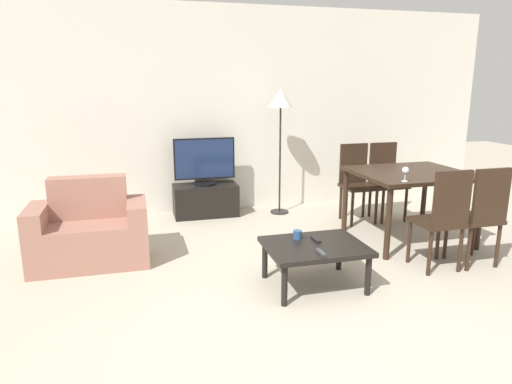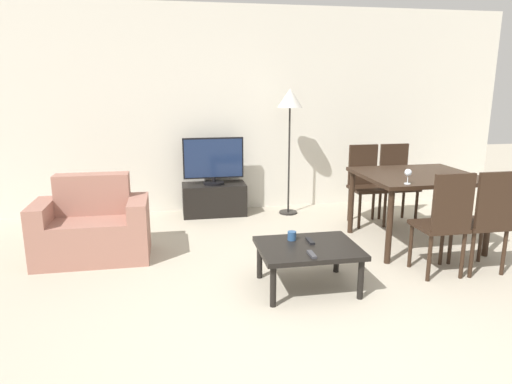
% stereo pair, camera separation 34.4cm
% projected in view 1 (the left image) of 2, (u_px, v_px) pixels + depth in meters
% --- Properties ---
extents(ground_plane, '(18.00, 18.00, 0.00)m').
position_uv_depth(ground_plane, '(349.00, 342.00, 3.09)').
color(ground_plane, '#B2A893').
extents(wall_back, '(7.43, 0.06, 2.70)m').
position_uv_depth(wall_back, '(234.00, 111.00, 6.12)').
color(wall_back, silver).
rests_on(wall_back, ground_plane).
extents(armchair, '(1.08, 0.60, 0.83)m').
position_uv_depth(armchair, '(90.00, 233.00, 4.39)').
color(armchair, '#9E6B5B').
rests_on(armchair, ground_plane).
extents(tv_stand, '(0.83, 0.42, 0.41)m').
position_uv_depth(tv_stand, '(206.00, 200.00, 6.01)').
color(tv_stand, black).
rests_on(tv_stand, ground_plane).
extents(tv, '(0.79, 0.28, 0.61)m').
position_uv_depth(tv, '(205.00, 161.00, 5.89)').
color(tv, black).
rests_on(tv, tv_stand).
extents(coffee_table, '(0.83, 0.66, 0.38)m').
position_uv_depth(coffee_table, '(315.00, 249.00, 3.87)').
color(coffee_table, black).
rests_on(coffee_table, ground_plane).
extents(dining_table, '(1.18, 1.07, 0.77)m').
position_uv_depth(dining_table, '(411.00, 179.00, 4.97)').
color(dining_table, black).
rests_on(dining_table, ground_plane).
extents(dining_chair_near, '(0.40, 0.40, 0.97)m').
position_uv_depth(dining_chair_near, '(443.00, 215.00, 4.15)').
color(dining_chair_near, black).
rests_on(dining_chair_near, ground_plane).
extents(dining_chair_far, '(0.40, 0.40, 0.97)m').
position_uv_depth(dining_chair_far, '(386.00, 177.00, 5.85)').
color(dining_chair_far, black).
rests_on(dining_chair_far, ground_plane).
extents(dining_chair_near_right, '(0.40, 0.40, 0.97)m').
position_uv_depth(dining_chair_near_right, '(481.00, 212.00, 4.26)').
color(dining_chair_near_right, black).
rests_on(dining_chair_near_right, ground_plane).
extents(dining_chair_far_left, '(0.40, 0.40, 0.97)m').
position_uv_depth(dining_chair_far_left, '(356.00, 179.00, 5.75)').
color(dining_chair_far_left, black).
rests_on(dining_chair_far_left, ground_plane).
extents(floor_lamp, '(0.32, 0.32, 1.65)m').
position_uv_depth(floor_lamp, '(281.00, 106.00, 5.85)').
color(floor_lamp, black).
rests_on(floor_lamp, ground_plane).
extents(remote_primary, '(0.04, 0.15, 0.02)m').
position_uv_depth(remote_primary, '(316.00, 239.00, 3.95)').
color(remote_primary, black).
rests_on(remote_primary, coffee_table).
extents(remote_secondary, '(0.04, 0.15, 0.02)m').
position_uv_depth(remote_secondary, '(321.00, 253.00, 3.64)').
color(remote_secondary, '#38383D').
rests_on(remote_secondary, coffee_table).
extents(cup_white_near, '(0.08, 0.08, 0.08)m').
position_uv_depth(cup_white_near, '(297.00, 235.00, 3.99)').
color(cup_white_near, navy).
rests_on(cup_white_near, coffee_table).
extents(wine_glass_left, '(0.07, 0.07, 0.15)m').
position_uv_depth(wine_glass_left, '(405.00, 171.00, 4.42)').
color(wine_glass_left, silver).
rests_on(wine_glass_left, dining_table).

